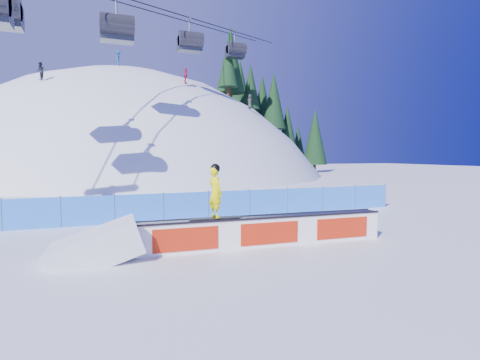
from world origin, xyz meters
name	(u,v)px	position (x,y,z in m)	size (l,w,h in m)	color
ground	(217,242)	(0.00, 0.00, 0.00)	(160.00, 160.00, 0.00)	white
snow_hill	(128,302)	(0.00, 42.00, -18.00)	(64.00, 64.00, 64.00)	white
treeline	(267,97)	(20.76, 40.76, 11.49)	(19.40, 12.88, 21.32)	#352315
safety_fence	(187,206)	(0.00, 4.50, 0.60)	(22.05, 0.05, 1.30)	#2C79F5
chairlift	(180,17)	(4.74, 27.49, 16.89)	(40.80, 41.70, 22.00)	gray
rail_box	(267,231)	(1.29, -1.04, 0.47)	(8.00, 0.89, 0.96)	white
snow_ramp	(97,260)	(-3.69, -0.83, 0.00)	(2.34, 1.56, 0.88)	white
snowboarder	(215,192)	(-0.36, -0.97, 1.77)	(1.58, 0.63, 1.64)	black
distant_skiers	(144,74)	(1.44, 30.97, 11.57)	(22.29, 8.58, 6.88)	black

